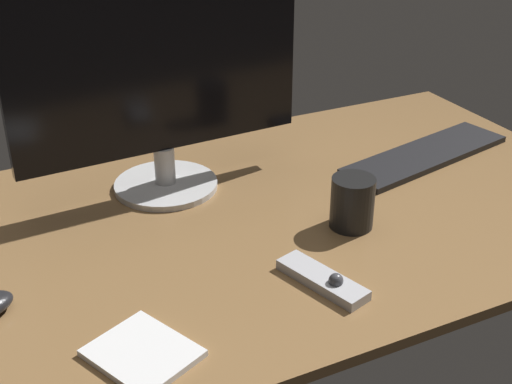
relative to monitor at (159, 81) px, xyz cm
name	(u,v)px	position (x,y,z in cm)	size (l,w,h in cm)	color
desk	(277,215)	(16.15, -18.81, -23.96)	(140.00, 84.00, 2.00)	olive
monitor	(159,81)	(0.00, 0.00, 0.00)	(58.76, 21.26, 42.89)	silver
keyboard	(426,155)	(57.53, -11.81, -22.28)	(43.60, 11.85, 1.37)	black
media_remote	(323,280)	(11.51, -43.94, -21.96)	(9.47, 17.33, 3.40)	#B7B7BC
coffee_mug	(352,202)	(25.94, -29.87, -18.03)	(8.12, 8.12, 9.87)	black
notepad	(143,353)	(-20.34, -47.59, -22.45)	(14.15, 11.99, 1.03)	white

